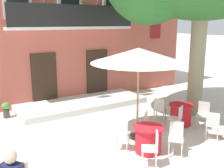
# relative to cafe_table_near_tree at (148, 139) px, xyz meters

# --- Properties ---
(ground_plane) EXTENTS (120.00, 120.00, 0.00)m
(ground_plane) POSITION_rel_cafe_table_near_tree_xyz_m (-0.43, 0.88, -0.39)
(ground_plane) COLOR silver
(building_facade) EXTENTS (13.00, 5.09, 7.50)m
(building_facade) POSITION_rel_cafe_table_near_tree_xyz_m (0.31, 7.87, 3.36)
(building_facade) COLOR #BC5B4C
(building_facade) RESTS_ON ground
(entrance_step_platform) EXTENTS (5.49, 2.05, 0.25)m
(entrance_step_platform) POSITION_rel_cafe_table_near_tree_xyz_m (0.31, 4.86, -0.27)
(entrance_step_platform) COLOR silver
(entrance_step_platform) RESTS_ON ground
(cafe_table_near_tree) EXTENTS (0.86, 0.86, 0.76)m
(cafe_table_near_tree) POSITION_rel_cafe_table_near_tree_xyz_m (0.00, 0.00, 0.00)
(cafe_table_near_tree) COLOR red
(cafe_table_near_tree) RESTS_ON ground
(cafe_chair_near_tree_0) EXTENTS (0.57, 0.57, 0.91)m
(cafe_chair_near_tree_0) POSITION_rel_cafe_table_near_tree_xyz_m (0.49, 0.57, 0.14)
(cafe_chair_near_tree_0) COLOR silver
(cafe_chair_near_tree_0) RESTS_ON ground
(cafe_chair_near_tree_1) EXTENTS (0.57, 0.57, 0.91)m
(cafe_chair_near_tree_1) POSITION_rel_cafe_table_near_tree_xyz_m (-0.58, 0.48, 0.14)
(cafe_chair_near_tree_1) COLOR silver
(cafe_chair_near_tree_1) RESTS_ON ground
(cafe_chair_near_tree_2) EXTENTS (0.56, 0.56, 0.91)m
(cafe_chair_near_tree_2) POSITION_rel_cafe_table_near_tree_xyz_m (-0.40, -0.64, 0.14)
(cafe_chair_near_tree_2) COLOR silver
(cafe_chair_near_tree_2) RESTS_ON ground
(cafe_chair_near_tree_3) EXTENTS (0.57, 0.57, 0.91)m
(cafe_chair_near_tree_3) POSITION_rel_cafe_table_near_tree_xyz_m (0.58, -0.48, 0.14)
(cafe_chair_near_tree_3) COLOR silver
(cafe_chair_near_tree_3) RESTS_ON ground
(cafe_chair_middle_2) EXTENTS (0.56, 0.56, 0.91)m
(cafe_chair_middle_2) POSITION_rel_cafe_table_near_tree_xyz_m (2.23, -0.39, 0.14)
(cafe_chair_middle_2) COLOR silver
(cafe_chair_middle_2) RESTS_ON ground
(cafe_table_front) EXTENTS (0.86, 0.86, 0.76)m
(cafe_table_front) POSITION_rel_cafe_table_near_tree_xyz_m (2.33, 1.04, 0.00)
(cafe_table_front) COLOR red
(cafe_table_front) RESTS_ON ground
(cafe_chair_front_0) EXTENTS (0.57, 0.57, 0.91)m
(cafe_chair_front_0) POSITION_rel_cafe_table_near_tree_xyz_m (2.83, 1.61, 0.14)
(cafe_chair_front_0) COLOR silver
(cafe_chair_front_0) RESTS_ON ground
(cafe_chair_front_1) EXTENTS (0.55, 0.55, 0.91)m
(cafe_chair_front_1) POSITION_rel_cafe_table_near_tree_xyz_m (1.85, 1.62, 0.14)
(cafe_chair_front_1) COLOR silver
(cafe_chair_front_1) RESTS_ON ground
(cafe_chair_front_2) EXTENTS (0.54, 0.54, 0.91)m
(cafe_chair_front_2) POSITION_rel_cafe_table_near_tree_xyz_m (1.72, 0.61, 0.14)
(cafe_chair_front_2) COLOR silver
(cafe_chair_front_2) RESTS_ON ground
(cafe_chair_front_3) EXTENTS (0.55, 0.55, 0.91)m
(cafe_chair_front_3) POSITION_rel_cafe_table_near_tree_xyz_m (2.79, 0.44, 0.14)
(cafe_chair_front_3) COLOR silver
(cafe_chair_front_3) RESTS_ON ground
(cafe_umbrella) EXTENTS (2.90, 2.90, 2.85)m
(cafe_umbrella) POSITION_rel_cafe_table_near_tree_xyz_m (0.34, 0.97, 2.22)
(cafe_umbrella) COLOR #997A56
(cafe_umbrella) RESTS_ON ground
(ground_planter_left) EXTENTS (0.31, 0.31, 0.60)m
(ground_planter_left) POSITION_rel_cafe_table_near_tree_xyz_m (-2.79, 5.12, -0.05)
(ground_planter_left) COLOR #47423D
(ground_planter_left) RESTS_ON ground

